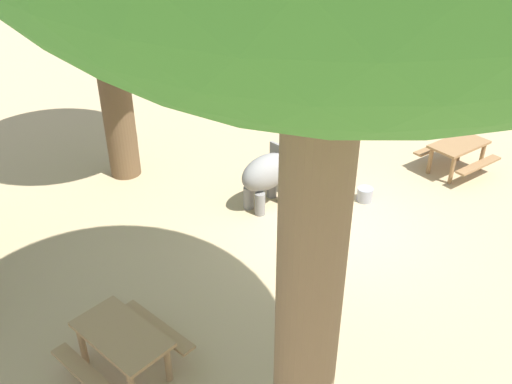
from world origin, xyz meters
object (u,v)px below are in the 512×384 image
object	(u,v)px
elephant	(272,171)
feed_bucket	(365,195)
picnic_table_near	(123,342)
person_handler	(308,128)
picnic_table_far	(458,150)

from	to	relation	value
elephant	feed_bucket	xyz separation A→B (m)	(-0.67, -2.01, -0.63)
picnic_table_near	person_handler	bearing A→B (deg)	106.38
picnic_table_far	feed_bucket	world-z (taller)	picnic_table_far
elephant	picnic_table_far	world-z (taller)	elephant
picnic_table_far	feed_bucket	xyz separation A→B (m)	(-0.47, 2.83, -0.43)
feed_bucket	person_handler	bearing A→B (deg)	10.65
feed_bucket	picnic_table_near	bearing A→B (deg)	118.02
person_handler	feed_bucket	size ratio (longest dim) A/B	4.50
person_handler	picnic_table_far	size ratio (longest dim) A/B	0.87
elephant	picnic_table_far	size ratio (longest dim) A/B	0.95
elephant	picnic_table_near	world-z (taller)	elephant
picnic_table_far	feed_bucket	size ratio (longest dim) A/B	5.15
picnic_table_far	feed_bucket	bearing A→B (deg)	-6.67
elephant	picnic_table_near	xyz separation A→B (m)	(-3.77, 3.82, -0.20)
picnic_table_near	feed_bucket	size ratio (longest dim) A/B	5.62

